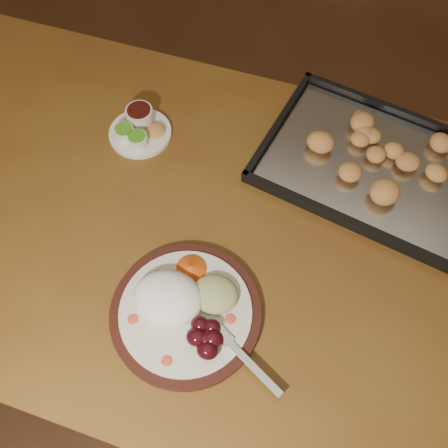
% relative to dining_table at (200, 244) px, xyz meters
% --- Properties ---
extents(ground, '(4.00, 4.00, 0.00)m').
position_rel_dining_table_xyz_m(ground, '(-0.06, 0.21, -0.65)').
color(ground, brown).
rests_on(ground, ground).
extents(dining_table, '(1.52, 0.93, 0.75)m').
position_rel_dining_table_xyz_m(dining_table, '(0.00, 0.00, 0.00)').
color(dining_table, brown).
rests_on(dining_table, ground).
extents(dinner_plate, '(0.35, 0.29, 0.07)m').
position_rel_dining_table_xyz_m(dinner_plate, '(0.04, -0.19, 0.12)').
color(dinner_plate, black).
rests_on(dinner_plate, dining_table).
extents(condiment_saucer, '(0.15, 0.15, 0.05)m').
position_rel_dining_table_xyz_m(condiment_saucer, '(-0.21, 0.19, 0.11)').
color(condiment_saucer, silver).
rests_on(condiment_saucer, dining_table).
extents(baking_tray, '(0.53, 0.43, 0.05)m').
position_rel_dining_table_xyz_m(baking_tray, '(0.32, 0.25, 0.11)').
color(baking_tray, black).
rests_on(baking_tray, dining_table).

